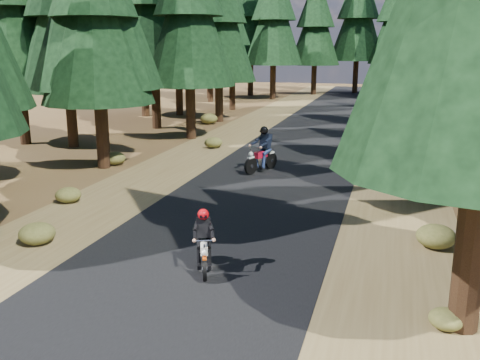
{
  "coord_description": "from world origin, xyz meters",
  "views": [
    {
      "loc": [
        4.23,
        -13.15,
        4.94
      ],
      "look_at": [
        0.0,
        1.5,
        1.1
      ],
      "focal_mm": 40.0,
      "sensor_mm": 36.0,
      "label": 1
    }
  ],
  "objects": [
    {
      "name": "understory_shrubs",
      "position": [
        0.57,
        7.76,
        0.29
      ],
      "size": [
        15.52,
        32.41,
        0.68
      ],
      "color": "#474C1E",
      "rests_on": "ground"
    },
    {
      "name": "shoulder_r",
      "position": [
        4.6,
        5.0,
        0.0
      ],
      "size": [
        3.2,
        100.0,
        0.01
      ],
      "primitive_type": "cube",
      "color": "brown",
      "rests_on": "ground"
    },
    {
      "name": "shoulder_l",
      "position": [
        -4.6,
        5.0,
        0.0
      ],
      "size": [
        3.2,
        100.0,
        0.01
      ],
      "primitive_type": "cube",
      "color": "brown",
      "rests_on": "ground"
    },
    {
      "name": "rider_follow",
      "position": [
        -0.77,
        7.24,
        0.61
      ],
      "size": [
        1.38,
        2.11,
        1.81
      ],
      "rotation": [
        0.0,
        0.0,
        2.72
      ],
      "color": "#A90B22",
      "rests_on": "road"
    },
    {
      "name": "rider_lead",
      "position": [
        0.35,
        -2.61,
        0.48
      ],
      "size": [
        1.01,
        1.65,
        1.41
      ],
      "rotation": [
        0.0,
        0.0,
        3.51
      ],
      "color": "silver",
      "rests_on": "road"
    },
    {
      "name": "road",
      "position": [
        0.0,
        5.0,
        0.01
      ],
      "size": [
        6.0,
        100.0,
        0.01
      ],
      "primitive_type": "cube",
      "color": "black",
      "rests_on": "ground"
    },
    {
      "name": "ground",
      "position": [
        0.0,
        0.0,
        0.0
      ],
      "size": [
        120.0,
        120.0,
        0.0
      ],
      "primitive_type": "plane",
      "color": "#462E19",
      "rests_on": "ground"
    }
  ]
}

